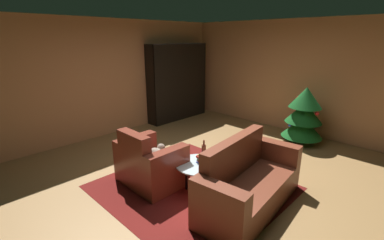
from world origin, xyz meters
name	(u,v)px	position (x,y,z in m)	size (l,w,h in m)	color
ground_plane	(202,174)	(0.00, 0.00, 0.00)	(7.64, 7.64, 0.00)	#9C7343
wall_back	(294,77)	(0.00, 3.21, 1.31)	(5.97, 0.06, 2.63)	tan
wall_left	(107,78)	(-2.96, 0.00, 1.31)	(0.06, 6.48, 2.63)	tan
area_rug	(192,187)	(0.18, -0.42, 0.00)	(2.57, 2.43, 0.01)	maroon
bookshelf_unit	(181,83)	(-2.70, 2.06, 0.99)	(0.37, 1.86, 2.05)	black
armchair_red	(149,165)	(-0.40, -0.79, 0.32)	(0.99, 0.74, 0.90)	brown
couch_red	(248,184)	(1.02, -0.20, 0.31)	(0.90, 1.87, 0.93)	brown
coffee_table	(199,166)	(0.26, -0.35, 0.37)	(0.72, 0.72, 0.41)	black
book_stack_on_table	(203,159)	(0.28, -0.30, 0.47)	(0.21, 0.16, 0.13)	#294395
bottle_on_table	(204,151)	(0.18, -0.17, 0.53)	(0.07, 0.07, 0.30)	#59261B
decorated_tree	(304,115)	(0.58, 2.57, 0.64)	(0.85, 0.85, 1.23)	brown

